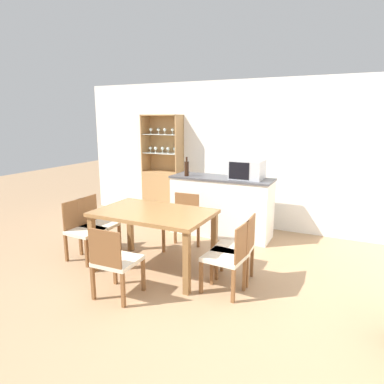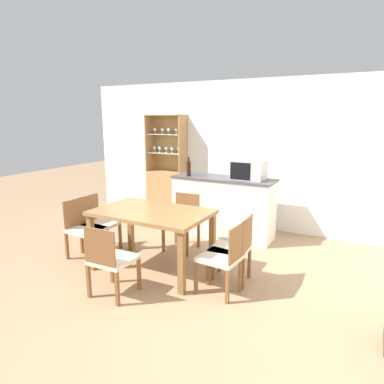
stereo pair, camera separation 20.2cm
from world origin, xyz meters
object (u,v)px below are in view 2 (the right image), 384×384
(dining_chair_side_right_near, at_px, (224,257))
(wine_bottle, at_px, (189,168))
(dining_table, at_px, (152,218))
(dining_chair_head_far, at_px, (183,222))
(display_cabinet, at_px, (167,186))
(dining_chair_side_left_near, at_px, (84,228))
(dining_chair_side_left_far, at_px, (98,223))
(microwave, at_px, (249,170))
(dining_chair_head_near, at_px, (111,260))
(dining_chair_side_right_far, at_px, (233,249))

(dining_chair_side_right_near, relative_size, wine_bottle, 2.57)
(dining_table, xyz_separation_m, wine_bottle, (-0.28, 1.47, 0.42))
(dining_table, xyz_separation_m, dining_chair_side_right_near, (1.05, -0.14, -0.26))
(dining_chair_head_far, bearing_deg, display_cabinet, -52.77)
(dining_chair_side_left_near, height_order, dining_chair_side_left_far, same)
(dining_chair_head_far, bearing_deg, microwave, -131.47)
(dining_chair_side_left_far, xyz_separation_m, microwave, (1.74, 1.51, 0.71))
(dining_chair_head_near, bearing_deg, dining_chair_head_far, 88.26)
(dining_chair_side_right_near, xyz_separation_m, dining_chair_side_left_near, (-2.10, 0.01, 0.00))
(dining_chair_side_left_near, xyz_separation_m, dining_chair_head_near, (1.05, -0.65, 0.00))
(dining_chair_side_right_near, relative_size, dining_chair_side_right_far, 1.00)
(microwave, bearing_deg, dining_chair_side_right_near, -78.78)
(display_cabinet, distance_m, wine_bottle, 1.17)
(dining_chair_side_right_near, relative_size, dining_chair_side_left_far, 1.00)
(dining_table, relative_size, dining_chair_side_right_far, 1.78)
(dining_chair_side_right_near, distance_m, wine_bottle, 2.19)
(microwave, bearing_deg, dining_chair_side_left_near, -134.38)
(dining_chair_head_far, distance_m, dining_chair_head_near, 1.56)
(dining_chair_side_left_far, height_order, wine_bottle, wine_bottle)
(dining_chair_side_left_far, height_order, dining_chair_head_far, same)
(dining_chair_side_right_far, distance_m, dining_chair_head_near, 1.39)
(display_cabinet, bearing_deg, dining_chair_head_near, -68.90)
(dining_chair_side_left_near, relative_size, dining_chair_head_near, 1.00)
(dining_chair_side_right_near, height_order, dining_chair_side_left_near, same)
(dining_chair_side_left_near, distance_m, dining_chair_side_left_far, 0.27)
(dining_chair_side_left_far, bearing_deg, dining_chair_side_left_near, -1.56)
(display_cabinet, xyz_separation_m, microwave, (1.81, -0.47, 0.52))
(dining_chair_head_far, bearing_deg, dining_chair_side_right_near, 136.09)
(dining_chair_head_near, bearing_deg, microwave, 72.22)
(microwave, distance_m, wine_bottle, 0.99)
(dining_chair_side_right_far, height_order, wine_bottle, wine_bottle)
(dining_chair_head_near, bearing_deg, dining_chair_side_right_near, 29.65)
(dining_table, xyz_separation_m, dining_chair_side_left_near, (-1.05, -0.13, -0.26))
(dining_chair_side_left_near, bearing_deg, dining_chair_side_right_far, 100.69)
(display_cabinet, height_order, dining_chair_head_far, display_cabinet)
(dining_chair_side_left_far, xyz_separation_m, dining_chair_head_far, (1.05, 0.65, 0.00))
(microwave, xyz_separation_m, wine_bottle, (-0.97, -0.18, -0.02))
(dining_chair_side_right_far, relative_size, microwave, 1.62)
(dining_chair_side_left_far, bearing_deg, dining_table, 81.06)
(dining_table, bearing_deg, dining_chair_side_left_near, -172.70)
(dining_chair_head_far, distance_m, microwave, 1.32)
(dining_chair_head_far, bearing_deg, dining_chair_side_left_near, 38.57)
(dining_chair_head_far, relative_size, dining_chair_head_near, 1.00)
(dining_chair_side_right_far, relative_size, dining_chair_head_far, 1.00)
(display_cabinet, relative_size, dining_chair_head_far, 2.43)
(dining_table, height_order, dining_chair_side_right_far, dining_chair_side_right_far)
(dining_chair_side_right_far, bearing_deg, dining_chair_head_near, 127.92)
(dining_table, bearing_deg, dining_chair_head_near, -89.90)
(dining_chair_head_far, bearing_deg, wine_bottle, -70.83)
(dining_chair_side_left_far, relative_size, microwave, 1.62)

